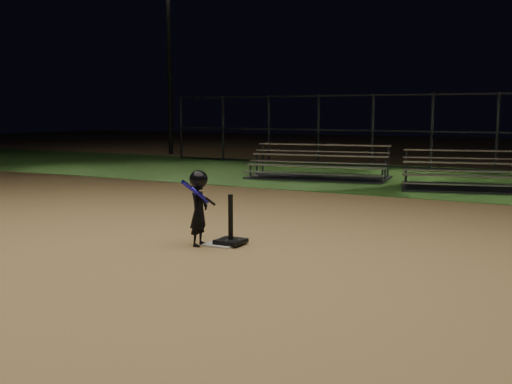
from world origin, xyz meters
name	(u,v)px	position (x,y,z in m)	size (l,w,h in m)	color
ground	(223,245)	(0.00, 0.00, 0.00)	(80.00, 80.00, 0.00)	#AD874E
grass_strip	(406,178)	(0.00, 10.00, 0.01)	(60.00, 8.00, 0.01)	#2A541B
home_plate	(223,244)	(0.00, 0.00, 0.01)	(0.45, 0.45, 0.02)	beige
batting_tee	(231,235)	(0.11, 0.04, 0.15)	(0.38, 0.38, 0.71)	black
child_batter	(199,206)	(-0.26, -0.21, 0.58)	(0.39, 0.59, 1.08)	black
bleacher_left	(318,172)	(-2.20, 8.76, 0.20)	(4.16, 2.49, 0.96)	#B1B2B6
bleacher_right	(484,182)	(2.34, 8.30, 0.20)	(4.21, 2.78, 0.95)	#A5A5AA
backstop_fence	(432,132)	(0.00, 13.00, 1.25)	(20.08, 0.08, 2.50)	#38383D
light_pole_left	(168,42)	(-12.00, 14.94, 4.95)	(0.90, 0.53, 8.30)	#2D2D30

